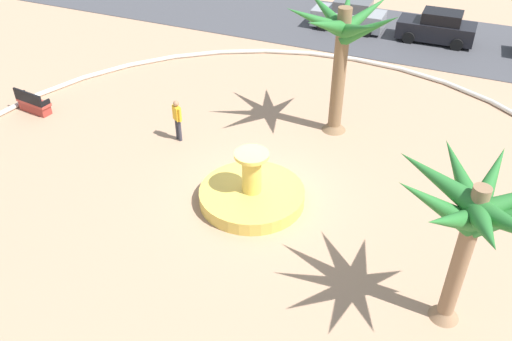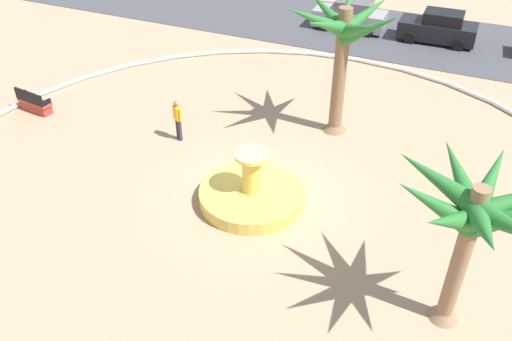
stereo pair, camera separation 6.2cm
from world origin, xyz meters
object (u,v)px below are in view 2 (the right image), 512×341
fountain (252,194)px  palm_tree_near_fountain (475,214)px  person_cyclist_photo (178,118)px  parked_car_second (438,28)px  bench_east (35,104)px  palm_tree_by_curb (343,38)px  parked_car_leftmost (350,16)px

fountain → palm_tree_near_fountain: 7.47m
person_cyclist_photo → parked_car_second: size_ratio=0.41×
bench_east → parked_car_second: (14.04, 14.96, 0.43)m
fountain → bench_east: fountain is taller
palm_tree_near_fountain → palm_tree_by_curb: 9.45m
palm_tree_by_curb → person_cyclist_photo: (-5.20, -3.18, -2.85)m
fountain → palm_tree_near_fountain: size_ratio=0.78×
palm_tree_near_fountain → person_cyclist_photo: 11.77m
bench_east → parked_car_second: parked_car_second is taller
fountain → person_cyclist_photo: (-4.16, 2.33, 0.65)m
bench_east → person_cyclist_photo: 6.71m
palm_tree_near_fountain → bench_east: 17.93m
palm_tree_near_fountain → fountain: bearing=160.5°
palm_tree_by_curb → bench_east: 12.91m
palm_tree_near_fountain → bench_east: bearing=166.9°
palm_tree_near_fountain → parked_car_second: size_ratio=1.08×
bench_east → palm_tree_near_fountain: bearing=-13.1°
fountain → bench_east: 10.95m
palm_tree_by_curb → palm_tree_near_fountain: bearing=-55.4°
palm_tree_by_curb → parked_car_second: size_ratio=1.28×
palm_tree_near_fountain → bench_east: size_ratio=2.65×
fountain → parked_car_leftmost: 16.69m
fountain → parked_car_second: size_ratio=0.85×
parked_car_leftmost → parked_car_second: same height
person_cyclist_photo → palm_tree_by_curb: bearing=31.4°
bench_east → person_cyclist_photo: (6.66, 0.60, 0.58)m
person_cyclist_photo → parked_car_leftmost: parked_car_leftmost is taller
fountain → palm_tree_by_curb: 6.60m
palm_tree_near_fountain → palm_tree_by_curb: size_ratio=0.85×
palm_tree_by_curb → person_cyclist_photo: 6.72m
fountain → bench_east: size_ratio=2.08×
palm_tree_near_fountain → parked_car_leftmost: size_ratio=1.08×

